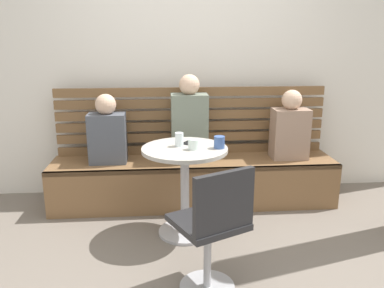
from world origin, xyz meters
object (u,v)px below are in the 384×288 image
object	(u,v)px
cup_mug_blue	(219,142)
cup_glass_short	(193,144)
phone_on_table	(189,142)
booth_bench	(194,182)
white_chair	(213,227)
person_adult	(189,122)
cup_water_clear	(179,139)
person_child_middle	(290,128)
person_child_left	(107,133)
cafe_table	(185,174)

from	to	relation	value
cup_mug_blue	cup_glass_short	bearing A→B (deg)	-174.79
phone_on_table	booth_bench	bearing A→B (deg)	-64.64
booth_bench	phone_on_table	world-z (taller)	phone_on_table
white_chair	person_adult	bearing A→B (deg)	91.50
booth_bench	cup_water_clear	world-z (taller)	cup_water_clear
person_child_middle	cup_glass_short	distance (m)	1.19
person_adult	person_child_middle	size ratio (longest dim) A/B	1.22
white_chair	person_adult	world-z (taller)	person_adult
booth_bench	cup_water_clear	size ratio (longest dim) A/B	24.55
person_child_middle	cup_mug_blue	xyz separation A→B (m)	(-0.78, -0.65, 0.05)
cup_water_clear	person_adult	bearing A→B (deg)	77.99
person_child_left	cup_glass_short	bearing A→B (deg)	-42.25
person_child_left	person_child_middle	xyz separation A→B (m)	(1.73, -0.01, 0.01)
cafe_table	phone_on_table	xyz separation A→B (m)	(0.04, 0.14, 0.23)
person_child_left	person_child_middle	world-z (taller)	person_child_middle
cup_water_clear	phone_on_table	bearing A→B (deg)	48.04
white_chair	phone_on_table	xyz separation A→B (m)	(-0.08, 0.95, 0.28)
booth_bench	person_child_left	distance (m)	0.95
cup_mug_blue	cup_water_clear	xyz separation A→B (m)	(-0.31, 0.08, 0.01)
person_adult	person_child_left	xyz separation A→B (m)	(-0.76, -0.02, -0.08)
booth_bench	cup_water_clear	distance (m)	0.82
cup_water_clear	white_chair	bearing A→B (deg)	-79.18
cafe_table	cup_mug_blue	xyz separation A→B (m)	(0.27, -0.04, 0.27)
cafe_table	cup_mug_blue	size ratio (longest dim) A/B	7.79
booth_bench	person_child_middle	size ratio (longest dim) A/B	4.07
white_chair	cafe_table	bearing A→B (deg)	98.67
white_chair	phone_on_table	distance (m)	0.99
cup_water_clear	booth_bench	bearing A→B (deg)	73.36
white_chair	phone_on_table	bearing A→B (deg)	94.76
booth_bench	cafe_table	world-z (taller)	cafe_table
booth_bench	person_child_left	world-z (taller)	person_child_left
white_chair	person_adult	xyz separation A→B (m)	(-0.04, 1.44, 0.34)
person_adult	phone_on_table	size ratio (longest dim) A/B	5.80
cup_glass_short	phone_on_table	xyz separation A→B (m)	(-0.02, 0.19, -0.04)
white_chair	person_adult	size ratio (longest dim) A/B	1.05
cup_mug_blue	cup_glass_short	xyz separation A→B (m)	(-0.21, -0.02, -0.01)
cup_water_clear	person_child_left	bearing A→B (deg)	138.10
cafe_table	cup_water_clear	xyz separation A→B (m)	(-0.04, 0.05, 0.28)
booth_bench	cup_mug_blue	world-z (taller)	cup_mug_blue
cup_glass_short	booth_bench	bearing A→B (deg)	84.44
white_chair	cup_glass_short	world-z (taller)	white_chair
white_chair	person_child_left	size ratio (longest dim) A/B	1.32
cup_water_clear	cup_glass_short	distance (m)	0.14
booth_bench	person_child_middle	world-z (taller)	person_child_middle
cup_glass_short	person_child_left	bearing A→B (deg)	137.75
cafe_table	person_child_middle	distance (m)	1.23
person_adult	cup_water_clear	distance (m)	0.60
booth_bench	person_adult	size ratio (longest dim) A/B	3.33
cafe_table	person_child_left	distance (m)	0.94
person_adult	person_child_middle	bearing A→B (deg)	-1.39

